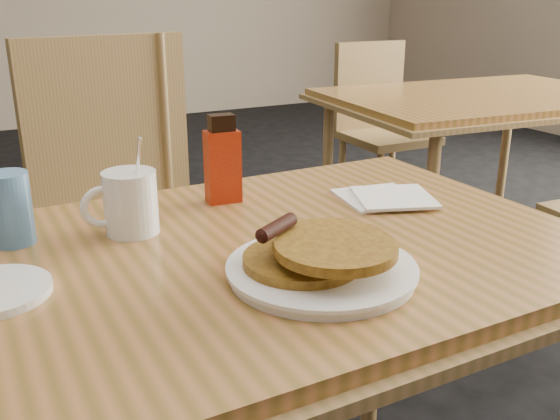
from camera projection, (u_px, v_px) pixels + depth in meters
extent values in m
cube|color=#AD6E3D|center=(255.00, 257.00, 1.03)|extent=(1.12, 0.75, 0.04)
cube|color=#9E774A|center=(255.00, 266.00, 1.04)|extent=(1.16, 0.79, 0.02)
cylinder|color=#9E774A|center=(374.00, 315.00, 1.61)|extent=(0.04, 0.04, 0.71)
cube|color=#AD6E3D|center=(483.00, 98.00, 2.56)|extent=(1.30, 0.93, 0.04)
cube|color=#9E774A|center=(482.00, 102.00, 2.57)|extent=(1.35, 0.97, 0.02)
cylinder|color=#9E774A|center=(428.00, 231.00, 2.18)|extent=(0.04, 0.04, 0.71)
cylinder|color=#9E774A|center=(504.00, 154.00, 3.20)|extent=(0.04, 0.04, 0.71)
cube|color=#9E774A|center=(137.00, 247.00, 1.66)|extent=(0.52, 0.52, 0.04)
cube|color=#9E774A|center=(108.00, 130.00, 1.75)|extent=(0.47, 0.09, 0.51)
cylinder|color=#9E774A|center=(89.00, 388.00, 1.51)|extent=(0.04, 0.04, 0.48)
cylinder|color=#9E774A|center=(185.00, 292.00, 1.99)|extent=(0.04, 0.04, 0.48)
cube|color=#9E774A|center=(388.00, 137.00, 3.20)|extent=(0.42, 0.42, 0.04)
cube|color=#9E774A|center=(369.00, 85.00, 3.27)|extent=(0.41, 0.05, 0.45)
cylinder|color=#9E774A|center=(379.00, 193.00, 3.06)|extent=(0.04, 0.04, 0.42)
cylinder|color=#9E774A|center=(391.00, 169.00, 3.48)|extent=(0.04, 0.04, 0.42)
cylinder|color=white|center=(321.00, 271.00, 0.92)|extent=(0.27, 0.27, 0.02)
cylinder|color=white|center=(322.00, 266.00, 0.91)|extent=(0.28, 0.28, 0.01)
cylinder|color=olive|center=(302.00, 260.00, 0.91)|extent=(0.18, 0.18, 0.01)
cylinder|color=olive|center=(332.00, 243.00, 0.93)|extent=(0.18, 0.18, 0.01)
cylinder|color=olive|center=(336.00, 248.00, 0.88)|extent=(0.18, 0.18, 0.01)
cylinder|color=#330D08|center=(277.00, 227.00, 0.90)|extent=(0.08, 0.06, 0.02)
cylinder|color=white|center=(131.00, 203.00, 1.07)|extent=(0.09, 0.09, 0.11)
torus|color=white|center=(102.00, 207.00, 1.05)|extent=(0.07, 0.01, 0.07)
cylinder|color=black|center=(129.00, 177.00, 1.05)|extent=(0.08, 0.08, 0.01)
cylinder|color=silver|center=(137.00, 180.00, 1.06)|extent=(0.02, 0.06, 0.16)
cube|color=maroon|center=(223.00, 167.00, 1.22)|extent=(0.07, 0.05, 0.14)
cube|color=black|center=(221.00, 123.00, 1.19)|extent=(0.05, 0.04, 0.03)
cube|color=white|center=(378.00, 198.00, 1.26)|extent=(0.17, 0.17, 0.01)
cube|color=white|center=(394.00, 197.00, 1.24)|extent=(0.19, 0.19, 0.01)
cylinder|color=#548AC5|center=(10.00, 209.00, 1.02)|extent=(0.09, 0.09, 0.12)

